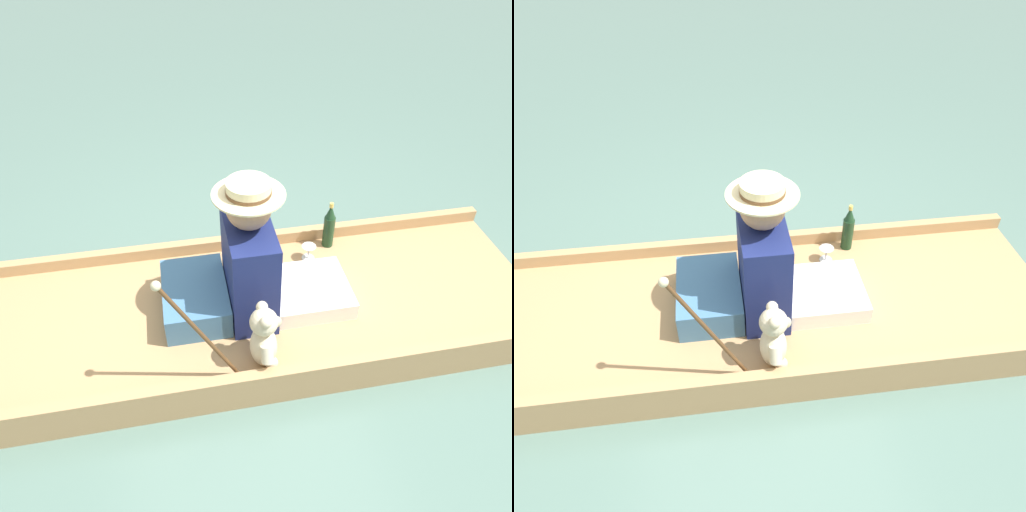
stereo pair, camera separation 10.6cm
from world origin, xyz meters
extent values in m
plane|color=slate|center=(0.00, 0.00, 0.00)|extent=(16.00, 16.00, 0.00)
cube|color=tan|center=(0.00, 0.00, 0.07)|extent=(1.12, 3.19, 0.15)
cube|color=tan|center=(-0.53, 0.00, 0.19)|extent=(0.06, 3.19, 0.08)
cube|color=tan|center=(0.53, 0.00, 0.19)|extent=(0.06, 3.19, 0.08)
cube|color=teal|center=(-0.03, -0.37, 0.23)|extent=(0.50, 0.35, 0.18)
cube|color=white|center=(0.01, 0.27, 0.20)|extent=(0.42, 0.45, 0.11)
cube|color=navy|center=(0.01, -0.07, 0.43)|extent=(0.46, 0.24, 0.57)
cube|color=beige|center=(0.01, 0.05, 0.47)|extent=(0.04, 0.01, 0.32)
cube|color=white|center=(-0.12, 0.05, 0.50)|extent=(0.02, 0.01, 0.34)
cube|color=white|center=(0.14, 0.05, 0.50)|extent=(0.02, 0.01, 0.34)
sphere|color=tan|center=(0.01, -0.07, 0.83)|extent=(0.23, 0.23, 0.23)
cylinder|color=beige|center=(0.01, -0.07, 0.91)|extent=(0.35, 0.35, 0.01)
cylinder|color=beige|center=(0.01, -0.07, 0.94)|extent=(0.22, 0.22, 0.06)
cylinder|color=brown|center=(0.01, -0.07, 0.92)|extent=(0.22, 0.22, 0.02)
ellipsoid|color=beige|center=(0.40, -0.07, 0.27)|extent=(0.16, 0.13, 0.24)
sphere|color=beige|center=(0.40, -0.07, 0.44)|extent=(0.14, 0.14, 0.14)
sphere|color=tan|center=(0.40, -0.02, 0.43)|extent=(0.06, 0.06, 0.06)
sphere|color=beige|center=(0.35, -0.07, 0.49)|extent=(0.06, 0.06, 0.06)
sphere|color=beige|center=(0.45, -0.07, 0.49)|extent=(0.06, 0.06, 0.06)
cylinder|color=beige|center=(0.31, -0.07, 0.31)|extent=(0.09, 0.06, 0.10)
cylinder|color=beige|center=(0.49, -0.07, 0.31)|extent=(0.09, 0.06, 0.10)
sphere|color=beige|center=(0.36, -0.04, 0.18)|extent=(0.07, 0.07, 0.07)
sphere|color=beige|center=(0.44, -0.04, 0.18)|extent=(0.07, 0.07, 0.07)
cylinder|color=silver|center=(-0.33, 0.36, 0.15)|extent=(0.08, 0.08, 0.01)
cylinder|color=silver|center=(-0.33, 0.36, 0.18)|extent=(0.01, 0.01, 0.05)
cone|color=silver|center=(-0.33, 0.36, 0.22)|extent=(0.09, 0.09, 0.04)
cylinder|color=brown|center=(0.46, -0.37, 0.48)|extent=(0.02, 0.35, 0.68)
sphere|color=beige|center=(0.46, -0.53, 0.82)|extent=(0.04, 0.04, 0.04)
cylinder|color=#19381E|center=(-0.44, 0.52, 0.25)|extent=(0.07, 0.07, 0.22)
cone|color=#19381E|center=(-0.44, 0.52, 0.41)|extent=(0.07, 0.07, 0.09)
cylinder|color=gold|center=(-0.44, 0.52, 0.46)|extent=(0.03, 0.03, 0.03)
camera|label=1|loc=(1.95, -0.41, 2.21)|focal=35.00mm
camera|label=2|loc=(1.96, -0.30, 2.21)|focal=35.00mm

